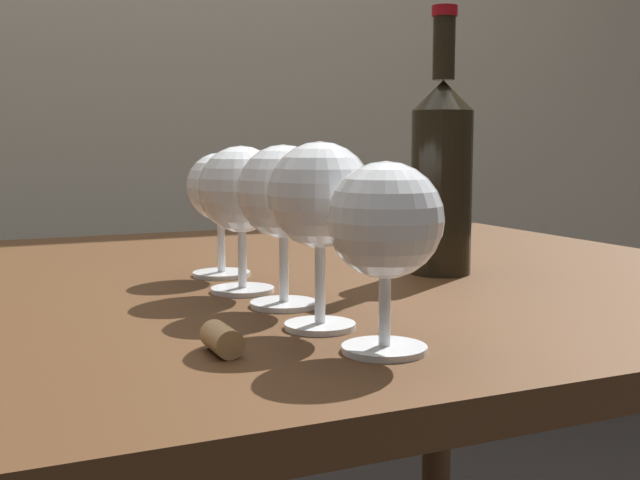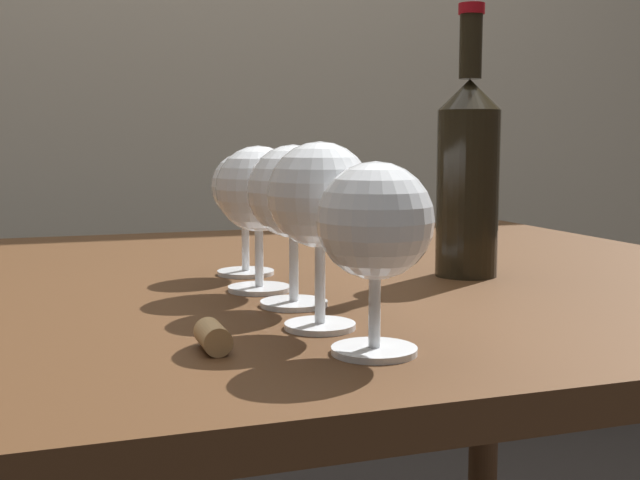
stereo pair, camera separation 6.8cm
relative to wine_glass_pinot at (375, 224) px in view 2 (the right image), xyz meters
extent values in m
cube|color=#472B16|center=(-0.01, 0.36, -0.11)|extent=(1.26, 0.97, 0.03)
cylinder|color=#472B16|center=(0.57, 0.79, -0.49)|extent=(0.06, 0.06, 0.73)
cylinder|color=white|center=(0.00, 0.00, -0.09)|extent=(0.06, 0.06, 0.00)
cylinder|color=white|center=(0.00, 0.00, -0.06)|extent=(0.01, 0.01, 0.07)
sphere|color=white|center=(0.00, 0.00, 0.00)|extent=(0.09, 0.09, 0.09)
ellipsoid|color=maroon|center=(0.00, 0.00, 0.00)|extent=(0.08, 0.08, 0.04)
cylinder|color=white|center=(-0.01, 0.09, -0.09)|extent=(0.06, 0.06, 0.00)
cylinder|color=white|center=(-0.01, 0.09, -0.05)|extent=(0.01, 0.01, 0.08)
sphere|color=white|center=(-0.01, 0.09, 0.02)|extent=(0.09, 0.09, 0.09)
ellipsoid|color=#380711|center=(-0.01, 0.09, 0.01)|extent=(0.08, 0.08, 0.03)
cylinder|color=white|center=(0.00, 0.19, -0.09)|extent=(0.06, 0.06, 0.00)
cylinder|color=white|center=(0.00, 0.19, -0.05)|extent=(0.01, 0.01, 0.08)
sphere|color=white|center=(0.00, 0.19, 0.01)|extent=(0.09, 0.09, 0.09)
ellipsoid|color=maroon|center=(0.00, 0.19, 0.01)|extent=(0.08, 0.08, 0.04)
cylinder|color=white|center=(-0.02, 0.27, -0.09)|extent=(0.07, 0.07, 0.00)
cylinder|color=white|center=(-0.02, 0.27, -0.06)|extent=(0.01, 0.01, 0.07)
sphere|color=white|center=(-0.02, 0.27, 0.01)|extent=(0.09, 0.09, 0.09)
ellipsoid|color=pink|center=(-0.02, 0.27, 0.01)|extent=(0.08, 0.08, 0.03)
cylinder|color=white|center=(-0.01, 0.38, -0.09)|extent=(0.07, 0.07, 0.00)
cylinder|color=white|center=(-0.01, 0.38, -0.06)|extent=(0.01, 0.01, 0.07)
sphere|color=white|center=(-0.01, 0.38, 0.01)|extent=(0.08, 0.08, 0.08)
ellipsoid|color=#470A16|center=(-0.01, 0.38, 0.00)|extent=(0.07, 0.07, 0.03)
cylinder|color=black|center=(0.24, 0.29, 0.00)|extent=(0.07, 0.07, 0.19)
cone|color=black|center=(0.24, 0.29, 0.11)|extent=(0.07, 0.07, 0.03)
cylinder|color=black|center=(0.24, 0.29, 0.17)|extent=(0.03, 0.03, 0.07)
cylinder|color=maroon|center=(0.24, 0.29, 0.21)|extent=(0.03, 0.03, 0.01)
cylinder|color=tan|center=(-0.11, 0.05, -0.09)|extent=(0.02, 0.04, 0.02)
camera|label=1|loc=(-0.29, -0.52, 0.06)|focal=45.75mm
camera|label=2|loc=(-0.23, -0.55, 0.06)|focal=45.75mm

